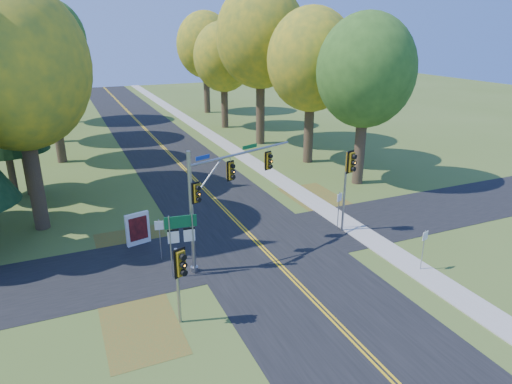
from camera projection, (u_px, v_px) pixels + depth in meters
name	position (u px, v px, depth m)	size (l,w,h in m)	color
ground	(273.00, 259.00, 24.14)	(160.00, 160.00, 0.00)	#485F21
road_main	(273.00, 259.00, 24.14)	(8.00, 160.00, 0.02)	black
road_cross	(258.00, 244.00, 25.86)	(60.00, 6.00, 0.02)	black
centerline_left	(272.00, 259.00, 24.09)	(0.10, 160.00, 0.01)	gold
centerline_right	(275.00, 258.00, 24.17)	(0.10, 160.00, 0.01)	gold
sidewalk_east	(370.00, 238.00, 26.46)	(1.60, 160.00, 0.06)	#9E998E
leaf_patch_w_near	(136.00, 250.00, 25.13)	(4.00, 6.00, 0.00)	brown
leaf_patch_e	(324.00, 203.00, 31.87)	(3.50, 8.00, 0.00)	brown
leaf_patch_w_far	(141.00, 326.00, 18.73)	(3.00, 5.00, 0.00)	brown
tree_w_a	(17.00, 68.00, 24.79)	(8.00, 8.00, 14.15)	#38281C
tree_e_a	(366.00, 71.00, 33.14)	(7.20, 7.20, 12.73)	#38281C
tree_w_b	(10.00, 46.00, 30.21)	(8.60, 8.60, 15.38)	#38281C
tree_e_b	(312.00, 60.00, 38.65)	(7.60, 7.60, 13.33)	#38281C
tree_w_c	(50.00, 72.00, 38.91)	(6.80, 6.80, 11.91)	#38281C
tree_e_c	(261.00, 37.00, 44.62)	(8.80, 8.80, 15.79)	#38281C
tree_w_d	(40.00, 46.00, 45.57)	(8.20, 8.20, 14.56)	#38281C
tree_e_d	(224.00, 57.00, 53.13)	(7.00, 7.00, 12.32)	#38281C
tree_w_e	(51.00, 40.00, 55.31)	(8.40, 8.40, 14.97)	#38281C
tree_e_e	(205.00, 45.00, 62.48)	(7.80, 7.80, 13.74)	#38281C
traffic_mast	(219.00, 189.00, 22.64)	(6.51, 2.70, 6.25)	gray
east_signal_pole	(349.00, 171.00, 26.04)	(0.57, 0.67, 5.04)	gray
ped_signal_pole	(180.00, 269.00, 17.97)	(0.53, 0.64, 3.50)	#92939A
route_sign_cluster	(181.00, 233.00, 21.77)	(1.52, 0.25, 3.28)	gray
info_kiosk	(138.00, 229.00, 25.49)	(1.37, 0.50, 1.89)	white
reg_sign_e_north	(339.00, 204.00, 27.23)	(0.43, 0.20, 2.37)	gray
reg_sign_e_south	(424.00, 243.00, 22.56)	(0.41, 0.14, 2.21)	gray
reg_sign_w	(160.00, 233.00, 23.45)	(0.45, 0.12, 2.35)	gray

